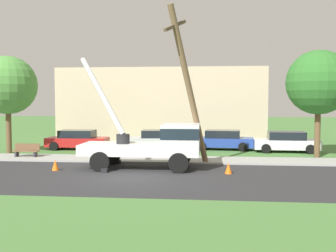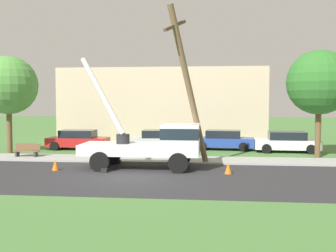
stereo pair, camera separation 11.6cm
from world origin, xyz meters
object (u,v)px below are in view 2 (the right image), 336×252
utility_truck (156,142)px  parked_sedan_silver (159,140)px  traffic_cone_behind (55,165)px  parked_sedan_white (287,142)px  park_bench (27,151)px  traffic_cone_ahead (228,168)px  roadside_tree_near (319,83)px  roadside_tree_far (8,85)px  leaning_utility_pole (189,87)px  parked_sedan_blue (223,140)px  parked_sedan_red (78,140)px

utility_truck → parked_sedan_silver: utility_truck is taller
traffic_cone_behind → parked_sedan_silver: size_ratio=0.12×
traffic_cone_behind → parked_sedan_white: 15.82m
traffic_cone_behind → park_bench: bearing=130.4°
traffic_cone_ahead → traffic_cone_behind: (-8.78, 0.08, 0.00)m
utility_truck → traffic_cone_ahead: utility_truck is taller
utility_truck → roadside_tree_near: bearing=28.4°
roadside_tree_near → roadside_tree_far: size_ratio=1.02×
parked_sedan_silver → roadside_tree_near: bearing=-17.0°
utility_truck → park_bench: 9.09m
leaning_utility_pole → park_bench: bearing=166.9°
traffic_cone_behind → roadside_tree_near: 16.48m
parked_sedan_white → roadside_tree_near: (1.43, -2.51, 3.98)m
traffic_cone_ahead → traffic_cone_behind: 8.78m
park_bench → roadside_tree_far: 5.22m
parked_sedan_silver → parked_sedan_blue: size_ratio=1.00×
utility_truck → traffic_cone_ahead: (3.69, -1.16, -1.13)m
leaning_utility_pole → traffic_cone_behind: (-6.74, -1.69, -4.03)m
parked_sedan_red → roadside_tree_near: 17.05m
traffic_cone_ahead → roadside_tree_far: roadside_tree_far is taller
park_bench → roadside_tree_far: (-2.28, 2.22, 4.13)m
parked_sedan_red → parked_sedan_blue: bearing=5.1°
leaning_utility_pole → parked_sedan_red: bearing=140.1°
traffic_cone_behind → leaning_utility_pole: bearing=14.0°
leaning_utility_pole → roadside_tree_far: bearing=159.7°
utility_truck → roadside_tree_far: bearing=154.3°
parked_sedan_blue → roadside_tree_far: bearing=-166.7°
parked_sedan_red → park_bench: parked_sedan_red is taller
leaning_utility_pole → traffic_cone_ahead: size_ratio=15.09×
parked_sedan_blue → parked_sedan_white: (4.35, -1.00, 0.00)m
parked_sedan_blue → parked_sedan_silver: bearing=-176.0°
traffic_cone_behind → park_bench: park_bench is taller
parked_sedan_red → leaning_utility_pole: bearing=-39.9°
leaning_utility_pole → roadside_tree_far: 13.30m
parked_sedan_white → traffic_cone_behind: bearing=-146.4°
traffic_cone_behind → parked_sedan_red: bearing=101.4°
parked_sedan_white → roadside_tree_far: 19.47m
leaning_utility_pole → parked_sedan_silver: 8.90m
park_bench → traffic_cone_ahead: bearing=-18.7°
roadside_tree_near → parked_sedan_blue: bearing=148.7°
parked_sedan_red → roadside_tree_far: roadside_tree_far is taller
traffic_cone_behind → parked_sedan_silver: 10.31m
utility_truck → traffic_cone_ahead: 4.03m
utility_truck → parked_sedan_white: 11.17m
parked_sedan_silver → parked_sedan_blue: (4.66, 0.33, 0.00)m
parked_sedan_silver → roadside_tree_near: size_ratio=0.67×
traffic_cone_ahead → parked_sedan_red: 13.79m
parked_sedan_red → parked_sedan_white: size_ratio=0.99×
utility_truck → park_bench: bearing=160.8°
parked_sedan_red → utility_truck: bearing=-48.4°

